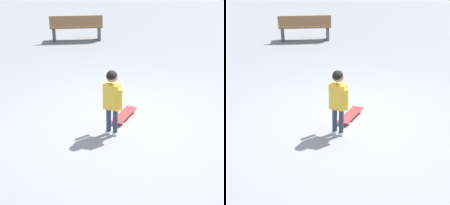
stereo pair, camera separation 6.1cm
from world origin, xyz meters
The scene contains 4 objects.
ground_plane centered at (0.00, 0.00, 0.00)m, with size 50.00×50.00×0.00m, color gray.
child_person centered at (-0.02, -0.54, 0.66)m, with size 0.39×0.21×1.06m.
skateboard centered at (-0.09, 0.03, 0.06)m, with size 0.22×0.67×0.07m.
street_bench centered at (-3.71, 3.84, 0.42)m, with size 1.56×1.28×0.80m.
Camera 2 is at (2.16, -4.35, 2.65)m, focal length 52.07 mm.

